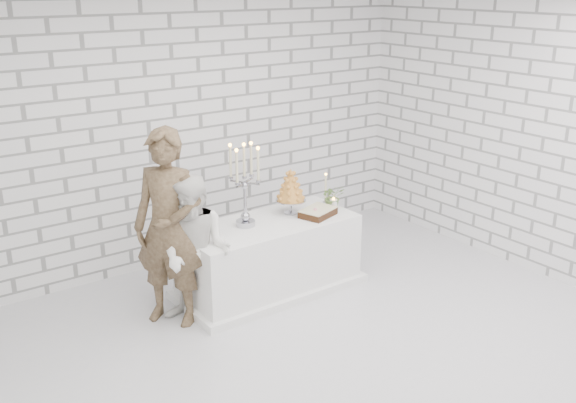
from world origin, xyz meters
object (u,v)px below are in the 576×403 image
(groom, at_px, (169,228))
(candelabra, at_px, (245,185))
(croquembouche, at_px, (291,191))
(cake_table, at_px, (269,256))
(bride, at_px, (196,252))

(groom, height_order, candelabra, groom)
(croquembouche, bearing_deg, cake_table, -166.79)
(bride, bearing_deg, groom, -174.69)
(bride, distance_m, croquembouche, 1.30)
(cake_table, bearing_deg, croquembouche, 13.21)
(cake_table, height_order, croquembouche, croquembouche)
(cake_table, bearing_deg, bride, -169.39)
(candelabra, distance_m, croquembouche, 0.60)
(cake_table, distance_m, candelabra, 0.84)
(candelabra, height_order, croquembouche, candelabra)
(cake_table, distance_m, croquembouche, 0.70)
(bride, bearing_deg, cake_table, 63.15)
(cake_table, xyz_separation_m, candelabra, (-0.24, 0.06, 0.80))
(cake_table, xyz_separation_m, croquembouche, (0.33, 0.08, 0.62))
(candelabra, bearing_deg, cake_table, -13.40)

